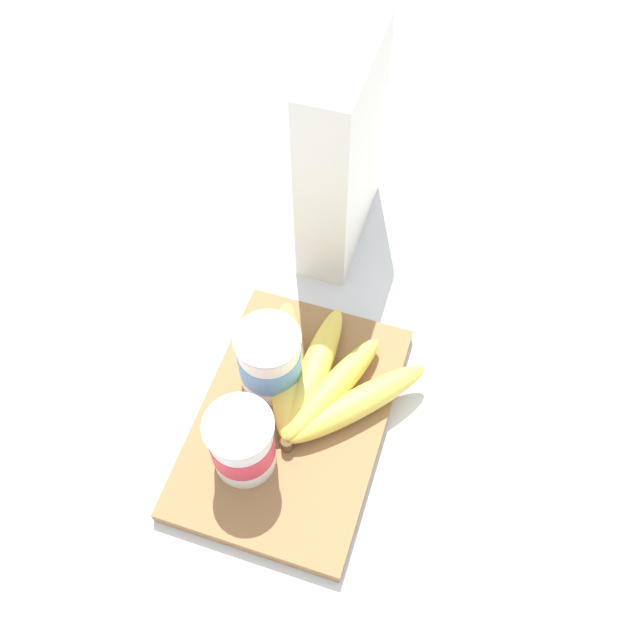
% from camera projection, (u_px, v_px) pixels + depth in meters
% --- Properties ---
extents(ground_plane, '(2.40, 2.40, 0.00)m').
position_uv_depth(ground_plane, '(292.00, 423.00, 0.84)').
color(ground_plane, silver).
extents(cutting_board, '(0.31, 0.21, 0.02)m').
position_uv_depth(cutting_board, '(292.00, 420.00, 0.83)').
color(cutting_board, olive).
rests_on(cutting_board, ground_plane).
extents(cereal_box, '(0.19, 0.07, 0.29)m').
position_uv_depth(cereal_box, '(342.00, 152.00, 0.88)').
color(cereal_box, white).
rests_on(cereal_box, ground_plane).
extents(yogurt_cup_front, '(0.07, 0.07, 0.09)m').
position_uv_depth(yogurt_cup_front, '(242.00, 443.00, 0.76)').
color(yogurt_cup_front, white).
rests_on(yogurt_cup_front, cutting_board).
extents(yogurt_cup_back, '(0.08, 0.08, 0.09)m').
position_uv_depth(yogurt_cup_back, '(270.00, 359.00, 0.81)').
color(yogurt_cup_back, white).
rests_on(yogurt_cup_back, cutting_board).
extents(banana_bunch, '(0.20, 0.22, 0.04)m').
position_uv_depth(banana_bunch, '(322.00, 382.00, 0.83)').
color(banana_bunch, '#E6C94B').
rests_on(banana_bunch, cutting_board).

